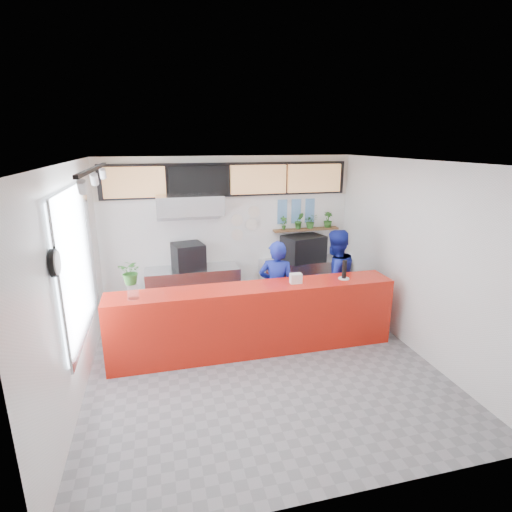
{
  "coord_description": "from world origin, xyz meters",
  "views": [
    {
      "loc": [
        -1.39,
        -5.24,
        3.26
      ],
      "look_at": [
        0.1,
        0.7,
        1.5
      ],
      "focal_mm": 28.0,
      "sensor_mm": 36.0,
      "label": 1
    }
  ],
  "objects_px": {
    "espresso_machine": "(303,248)",
    "staff_right": "(334,278)",
    "service_counter": "(254,319)",
    "staff_center": "(277,289)",
    "panini_oven": "(188,256)",
    "pepper_mill": "(344,269)"
  },
  "relations": [
    {
      "from": "espresso_machine",
      "to": "staff_right",
      "type": "relative_size",
      "value": 0.45
    },
    {
      "from": "espresso_machine",
      "to": "staff_right",
      "type": "bearing_deg",
      "value": -98.54
    },
    {
      "from": "service_counter",
      "to": "espresso_machine",
      "type": "bearing_deg",
      "value": 50.66
    },
    {
      "from": "service_counter",
      "to": "espresso_machine",
      "type": "distance_m",
      "value": 2.41
    },
    {
      "from": "panini_oven",
      "to": "pepper_mill",
      "type": "bearing_deg",
      "value": -49.45
    },
    {
      "from": "panini_oven",
      "to": "staff_center",
      "type": "distance_m",
      "value": 1.93
    },
    {
      "from": "staff_center",
      "to": "staff_right",
      "type": "bearing_deg",
      "value": -150.56
    },
    {
      "from": "panini_oven",
      "to": "pepper_mill",
      "type": "relative_size",
      "value": 1.84
    },
    {
      "from": "espresso_machine",
      "to": "staff_right",
      "type": "xyz_separation_m",
      "value": [
        0.14,
        -1.21,
        -0.26
      ]
    },
    {
      "from": "service_counter",
      "to": "espresso_machine",
      "type": "xyz_separation_m",
      "value": [
        1.48,
        1.8,
        0.61
      ]
    },
    {
      "from": "espresso_machine",
      "to": "staff_right",
      "type": "height_order",
      "value": "staff_right"
    },
    {
      "from": "staff_center",
      "to": "staff_right",
      "type": "relative_size",
      "value": 0.94
    },
    {
      "from": "panini_oven",
      "to": "espresso_machine",
      "type": "xyz_separation_m",
      "value": [
        2.34,
        0.0,
        0.01
      ]
    },
    {
      "from": "pepper_mill",
      "to": "staff_right",
      "type": "bearing_deg",
      "value": 79.17
    },
    {
      "from": "service_counter",
      "to": "staff_center",
      "type": "relative_size",
      "value": 2.67
    },
    {
      "from": "panini_oven",
      "to": "staff_right",
      "type": "xyz_separation_m",
      "value": [
        2.48,
        -1.21,
        -0.25
      ]
    },
    {
      "from": "service_counter",
      "to": "staff_center",
      "type": "height_order",
      "value": "staff_center"
    },
    {
      "from": "panini_oven",
      "to": "espresso_machine",
      "type": "distance_m",
      "value": 2.34
    },
    {
      "from": "service_counter",
      "to": "staff_center",
      "type": "bearing_deg",
      "value": 43.28
    },
    {
      "from": "pepper_mill",
      "to": "service_counter",
      "type": "bearing_deg",
      "value": 179.62
    },
    {
      "from": "service_counter",
      "to": "panini_oven",
      "type": "height_order",
      "value": "panini_oven"
    },
    {
      "from": "panini_oven",
      "to": "staff_center",
      "type": "height_order",
      "value": "staff_center"
    }
  ]
}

